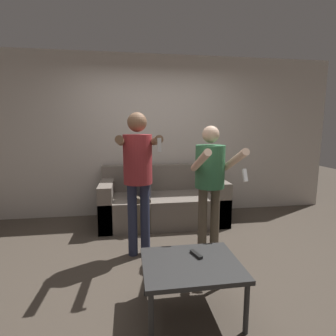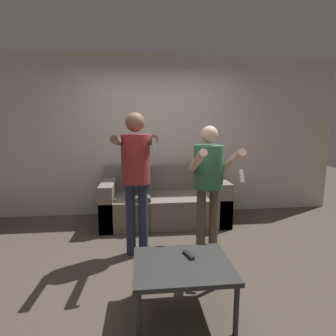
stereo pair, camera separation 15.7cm
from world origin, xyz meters
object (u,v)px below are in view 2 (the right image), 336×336
Objects in this scene: couch at (164,203)px; person_seated at (142,185)px; person_standing_left at (136,167)px; remote_on_table at (189,255)px; person_standing_right at (209,175)px; coffee_table at (183,268)px.

person_seated is at bearing -149.06° from couch.
person_seated is (-0.36, -0.21, 0.36)m from couch.
remote_on_table is (0.44, -0.94, -0.61)m from person_standing_left.
person_standing_right is 1.14m from remote_on_table.
person_standing_right reaches higher than remote_on_table.
couch reaches higher than coffee_table.
person_standing_left is at bearing 115.12° from remote_on_table.
person_standing_left reaches higher than coffee_table.
person_seated is at bearing 85.41° from person_standing_left.
person_standing_left is 1.41× the size of person_seated.
couch reaches higher than remote_on_table.
couch is 1.35m from person_standing_right.
person_standing_right is at bearing 66.36° from remote_on_table.
person_seated is 7.69× the size of remote_on_table.
person_standing_right reaches higher than person_seated.
person_standing_right reaches higher than coffee_table.
person_standing_right reaches higher than couch.
person_standing_left reaches higher than remote_on_table.
person_seated is 1.52× the size of coffee_table.
person_standing_right is 1.22m from person_seated.
person_standing_right is 1.96× the size of coffee_table.
person_standing_left is 0.97m from person_seated.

